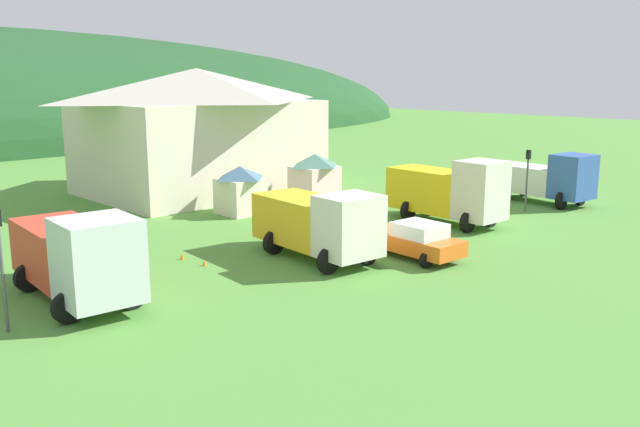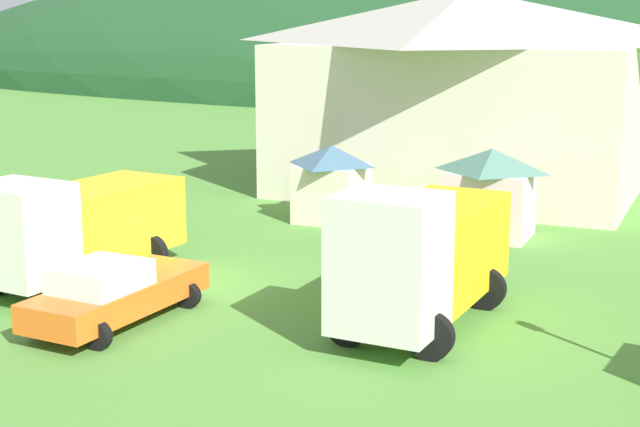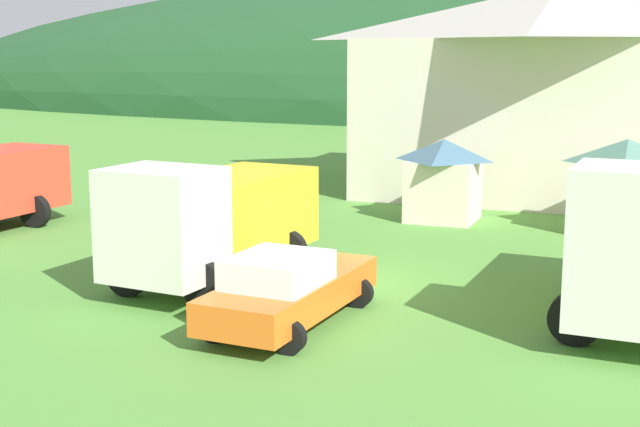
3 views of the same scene
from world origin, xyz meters
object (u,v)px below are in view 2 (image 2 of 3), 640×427
(depot_building, at_px, (465,89))
(heavy_rig_striped, at_px, (74,225))
(play_shed_cream, at_px, (332,182))
(service_pickup_orange, at_px, (114,292))
(play_shed_pink, at_px, (491,192))
(traffic_cone_mid_row, at_px, (22,246))
(flatbed_truck_yellow, at_px, (421,254))
(traffic_cone_near_pickup, at_px, (50,236))

(depot_building, height_order, heavy_rig_striped, depot_building)
(play_shed_cream, distance_m, service_pickup_orange, 13.07)
(depot_building, relative_size, play_shed_pink, 5.05)
(depot_building, distance_m, traffic_cone_mid_row, 19.65)
(flatbed_truck_yellow, xyz_separation_m, traffic_cone_mid_row, (-14.67, 2.40, -1.87))
(play_shed_pink, bearing_deg, service_pickup_orange, -115.80)
(heavy_rig_striped, height_order, traffic_cone_mid_row, heavy_rig_striped)
(play_shed_pink, distance_m, service_pickup_orange, 14.42)
(play_shed_cream, xyz_separation_m, heavy_rig_striped, (-3.53, -10.43, 0.23))
(play_shed_pink, relative_size, traffic_cone_near_pickup, 5.62)
(heavy_rig_striped, distance_m, service_pickup_orange, 4.28)
(play_shed_cream, bearing_deg, traffic_cone_near_pickup, -142.38)
(service_pickup_orange, distance_m, traffic_cone_mid_row, 9.33)
(depot_building, xyz_separation_m, play_shed_pink, (3.31, -8.27, -2.81))
(play_shed_cream, xyz_separation_m, play_shed_pink, (6.01, -0.08, 0.12))
(service_pickup_orange, bearing_deg, depot_building, 175.61)
(heavy_rig_striped, height_order, traffic_cone_near_pickup, heavy_rig_striped)
(play_shed_pink, relative_size, flatbed_truck_yellow, 0.44)
(play_shed_pink, xyz_separation_m, traffic_cone_near_pickup, (-14.03, -6.10, -1.59))
(service_pickup_orange, height_order, traffic_cone_mid_row, service_pickup_orange)
(service_pickup_orange, height_order, traffic_cone_near_pickup, service_pickup_orange)
(play_shed_cream, relative_size, flatbed_truck_yellow, 0.41)
(depot_building, bearing_deg, service_pickup_orange, -97.93)
(heavy_rig_striped, bearing_deg, flatbed_truck_yellow, 96.88)
(traffic_cone_mid_row, bearing_deg, play_shed_pink, 28.89)
(play_shed_pink, distance_m, flatbed_truck_yellow, 10.11)
(play_shed_cream, height_order, play_shed_pink, play_shed_pink)
(depot_building, distance_m, heavy_rig_striped, 19.81)
(depot_building, xyz_separation_m, heavy_rig_striped, (-6.22, -18.61, -2.70))
(play_shed_cream, relative_size, play_shed_pink, 0.92)
(service_pickup_orange, relative_size, traffic_cone_near_pickup, 9.75)
(heavy_rig_striped, xyz_separation_m, traffic_cone_near_pickup, (-4.49, 4.25, -1.70))
(service_pickup_orange, relative_size, traffic_cone_mid_row, 10.09)
(depot_building, xyz_separation_m, service_pickup_orange, (-2.96, -21.24, -3.57))
(service_pickup_orange, bearing_deg, traffic_cone_near_pickup, -127.98)
(play_shed_pink, xyz_separation_m, traffic_cone_mid_row, (-13.91, -7.68, -1.59))
(depot_building, relative_size, heavy_rig_striped, 2.28)
(traffic_cone_near_pickup, bearing_deg, play_shed_cream, 37.62)
(depot_building, height_order, service_pickup_orange, depot_building)
(depot_building, xyz_separation_m, play_shed_cream, (-2.70, -8.19, -2.93))
(heavy_rig_striped, distance_m, traffic_cone_near_pickup, 6.41)
(depot_building, distance_m, play_shed_cream, 9.11)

